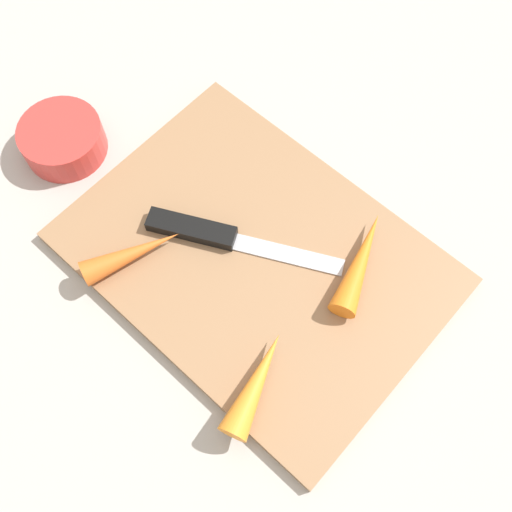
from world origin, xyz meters
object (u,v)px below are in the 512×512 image
cutting_board (256,258)px  carrot_longest (360,262)px  small_bowl (63,140)px  carrot_shortest (256,383)px  carrot_medium (132,254)px  knife (204,232)px

cutting_board → carrot_longest: carrot_longest is taller
cutting_board → small_bowl: small_bowl is taller
carrot_shortest → carrot_medium: bearing=68.9°
carrot_longest → small_bowl: carrot_longest is taller
cutting_board → carrot_shortest: carrot_shortest is taller
cutting_board → small_bowl: bearing=-170.8°
carrot_shortest → carrot_longest: bearing=-15.4°
carrot_shortest → small_bowl: 0.34m
knife → carrot_shortest: carrot_shortest is taller
carrot_longest → cutting_board: bearing=106.0°
knife → carrot_medium: size_ratio=1.90×
carrot_longest → carrot_medium: 0.22m
carrot_medium → small_bowl: (-0.16, 0.04, -0.01)m
carrot_longest → small_bowl: bearing=87.3°
knife → carrot_longest: 0.16m
cutting_board → carrot_shortest: size_ratio=3.66×
small_bowl → carrot_shortest: bearing=-9.6°
knife → small_bowl: (-0.19, -0.02, -0.00)m
carrot_longest → knife: bearing=99.6°
carrot_longest → carrot_medium: size_ratio=1.12×
knife → small_bowl: size_ratio=2.11×
cutting_board → carrot_shortest: bearing=-47.7°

